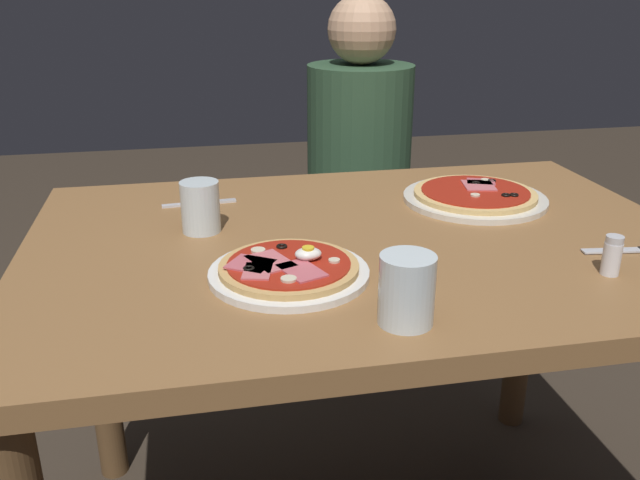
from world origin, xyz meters
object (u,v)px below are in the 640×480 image
at_px(pizza_foreground, 289,270).
at_px(salt_shaker, 612,256).
at_px(dining_table, 363,291).
at_px(diner_person, 358,200).
at_px(pizza_across_left, 475,196).
at_px(water_glass_far, 406,294).
at_px(fork, 193,204).
at_px(water_glass_near, 201,210).

distance_m(pizza_foreground, salt_shaker, 0.53).
distance_m(dining_table, diner_person, 0.86).
height_order(pizza_across_left, salt_shaker, salt_shaker).
bearing_deg(salt_shaker, water_glass_far, -166.34).
distance_m(pizza_foreground, water_glass_far, 0.23).
relative_size(pizza_foreground, fork, 1.66).
distance_m(pizza_foreground, diner_person, 1.07).
relative_size(water_glass_near, water_glass_far, 0.96).
relative_size(pizza_across_left, diner_person, 0.26).
xyz_separation_m(dining_table, fork, (-0.31, 0.25, 0.12)).
height_order(pizza_across_left, water_glass_near, water_glass_near).
height_order(water_glass_near, diner_person, diner_person).
bearing_deg(diner_person, pizza_across_left, 97.23).
xyz_separation_m(dining_table, salt_shaker, (0.35, -0.24, 0.15)).
xyz_separation_m(pizza_across_left, water_glass_near, (-0.59, -0.07, 0.03)).
bearing_deg(water_glass_near, dining_table, -16.68).
relative_size(water_glass_near, salt_shaker, 1.47).
xyz_separation_m(dining_table, water_glass_near, (-0.30, 0.09, 0.16)).
relative_size(water_glass_far, salt_shaker, 1.52).
distance_m(dining_table, pizza_foreground, 0.26).
xyz_separation_m(pizza_across_left, fork, (-0.60, 0.09, -0.01)).
distance_m(pizza_foreground, pizza_across_left, 0.55).
bearing_deg(water_glass_near, pizza_foreground, -61.30).
bearing_deg(pizza_across_left, diner_person, 97.23).
xyz_separation_m(water_glass_near, fork, (-0.01, 0.16, -0.04)).
bearing_deg(salt_shaker, pizza_foreground, 169.95).
bearing_deg(diner_person, fork, 48.40).
distance_m(pizza_across_left, fork, 0.61).
distance_m(water_glass_near, fork, 0.17).
bearing_deg(dining_table, fork, 140.99).
bearing_deg(dining_table, water_glass_far, -94.85).
bearing_deg(pizza_across_left, fork, 171.14).
bearing_deg(water_glass_near, fork, 94.57).
distance_m(pizza_foreground, water_glass_near, 0.28).
relative_size(pizza_across_left, water_glass_near, 3.14).
bearing_deg(salt_shaker, pizza_across_left, 98.85).
distance_m(water_glass_far, fork, 0.65).
xyz_separation_m(pizza_across_left, salt_shaker, (0.06, -0.40, 0.02)).
bearing_deg(pizza_foreground, diner_person, 69.36).
height_order(pizza_across_left, diner_person, diner_person).
height_order(water_glass_near, salt_shaker, water_glass_near).
height_order(fork, salt_shaker, salt_shaker).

